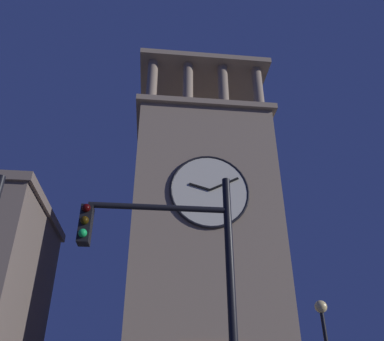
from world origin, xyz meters
The scene contains 2 objects.
clocktower centered at (-0.72, -2.79, 9.61)m, with size 9.07×9.09×25.79m.
traffic_signal_mid centered at (1.72, 13.90, 3.70)m, with size 2.93×0.41×5.82m.
Camera 1 is at (2.27, 21.04, 1.92)m, focal length 36.80 mm.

